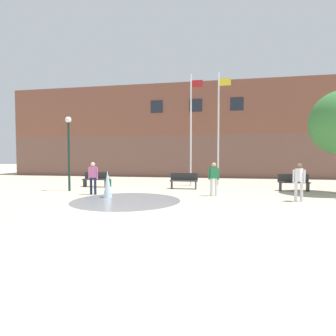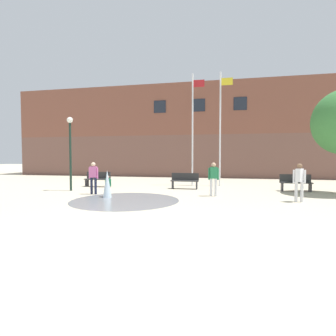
# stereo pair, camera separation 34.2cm
# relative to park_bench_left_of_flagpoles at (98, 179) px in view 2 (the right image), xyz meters

# --- Properties ---
(ground_plane) EXTENTS (100.00, 100.00, 0.00)m
(ground_plane) POSITION_rel_park_bench_left_of_flagpoles_xyz_m (5.54, -9.70, -0.48)
(ground_plane) COLOR #BCB299
(library_building) EXTENTS (36.00, 6.05, 8.44)m
(library_building) POSITION_rel_park_bench_left_of_flagpoles_xyz_m (5.54, 11.12, 3.74)
(library_building) COLOR brown
(library_building) RESTS_ON ground
(splash_fountain) EXTENTS (4.61, 4.61, 1.25)m
(splash_fountain) POSITION_rel_park_bench_left_of_flagpoles_xyz_m (2.96, -4.19, -0.14)
(splash_fountain) COLOR gray
(splash_fountain) RESTS_ON ground
(park_bench_left_of_flagpoles) EXTENTS (1.60, 0.44, 0.91)m
(park_bench_left_of_flagpoles) POSITION_rel_park_bench_left_of_flagpoles_xyz_m (0.00, 0.00, 0.00)
(park_bench_left_of_flagpoles) COLOR #28282D
(park_bench_left_of_flagpoles) RESTS_ON ground
(park_bench_under_right_flagpole) EXTENTS (1.60, 0.44, 0.91)m
(park_bench_under_right_flagpole) POSITION_rel_park_bench_left_of_flagpoles_xyz_m (5.48, 0.01, 0.00)
(park_bench_under_right_flagpole) COLOR #28282D
(park_bench_under_right_flagpole) RESTS_ON ground
(park_bench_far_right) EXTENTS (1.60, 0.44, 0.91)m
(park_bench_far_right) POSITION_rel_park_bench_left_of_flagpoles_xyz_m (11.50, 0.16, 0.00)
(park_bench_far_right) COLOR #28282D
(park_bench_far_right) RESTS_ON ground
(adult_watching) EXTENTS (0.50, 0.29, 1.59)m
(adult_watching) POSITION_rel_park_bench_left_of_flagpoles_xyz_m (7.20, -2.54, 0.45)
(adult_watching) COLOR silver
(adult_watching) RESTS_ON ground
(child_running) EXTENTS (0.31, 0.19, 0.99)m
(child_running) POSITION_rel_park_bench_left_of_flagpoles_xyz_m (2.40, -3.71, 0.10)
(child_running) COLOR #89755B
(child_running) RESTS_ON ground
(adult_in_red) EXTENTS (0.50, 0.39, 1.59)m
(adult_in_red) POSITION_rel_park_bench_left_of_flagpoles_xyz_m (10.71, -3.44, 0.45)
(adult_in_red) COLOR silver
(adult_in_red) RESTS_ON ground
(teen_by_trashcan) EXTENTS (0.50, 0.26, 1.59)m
(teen_by_trashcan) POSITION_rel_park_bench_left_of_flagpoles_xyz_m (1.35, -3.11, 0.45)
(teen_by_trashcan) COLOR #1E233D
(teen_by_trashcan) RESTS_ON ground
(flagpole_left) EXTENTS (0.80, 0.10, 7.17)m
(flagpole_left) POSITION_rel_park_bench_left_of_flagpoles_xyz_m (5.73, 1.96, 3.34)
(flagpole_left) COLOR silver
(flagpole_left) RESTS_ON ground
(flagpole_right) EXTENTS (0.80, 0.10, 7.19)m
(flagpole_right) POSITION_rel_park_bench_left_of_flagpoles_xyz_m (7.48, 1.96, 3.36)
(flagpole_right) COLOR silver
(flagpole_right) RESTS_ON ground
(lamp_post_left_lane) EXTENTS (0.32, 0.32, 4.02)m
(lamp_post_left_lane) POSITION_rel_park_bench_left_of_flagpoles_xyz_m (-0.53, -2.11, 2.13)
(lamp_post_left_lane) COLOR #192D23
(lamp_post_left_lane) RESTS_ON ground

